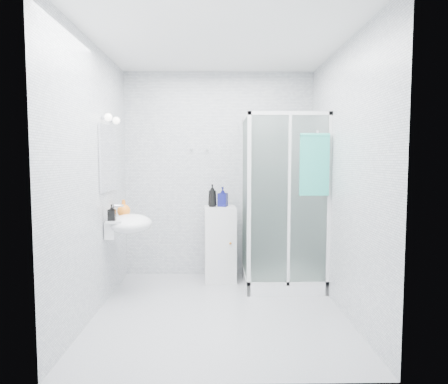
{
  "coord_description": "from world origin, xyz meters",
  "views": [
    {
      "loc": [
        -0.02,
        -3.83,
        1.48
      ],
      "look_at": [
        0.05,
        0.35,
        1.15
      ],
      "focal_mm": 32.0,
      "sensor_mm": 36.0,
      "label": 1
    }
  ],
  "objects_px": {
    "shampoo_bottle_a": "(212,195)",
    "hand_towel": "(314,163)",
    "wall_basin": "(128,224)",
    "soap_dispenser_black": "(112,212)",
    "storage_cabinet": "(220,244)",
    "soap_dispenser_orange": "(124,208)",
    "shower_enclosure": "(276,249)",
    "shampoo_bottle_b": "(223,197)"
  },
  "relations": [
    {
      "from": "shampoo_bottle_a",
      "to": "hand_towel",
      "type": "bearing_deg",
      "value": -31.16
    },
    {
      "from": "wall_basin",
      "to": "soap_dispenser_black",
      "type": "xyz_separation_m",
      "value": [
        -0.12,
        -0.19,
        0.15
      ]
    },
    {
      "from": "storage_cabinet",
      "to": "soap_dispenser_orange",
      "type": "xyz_separation_m",
      "value": [
        -1.07,
        -0.43,
        0.5
      ]
    },
    {
      "from": "shower_enclosure",
      "to": "soap_dispenser_black",
      "type": "height_order",
      "value": "shower_enclosure"
    },
    {
      "from": "shower_enclosure",
      "to": "shampoo_bottle_b",
      "type": "distance_m",
      "value": 0.9
    },
    {
      "from": "shampoo_bottle_b",
      "to": "soap_dispenser_black",
      "type": "xyz_separation_m",
      "value": [
        -1.16,
        -0.78,
        -0.09
      ]
    },
    {
      "from": "hand_towel",
      "to": "soap_dispenser_orange",
      "type": "relative_size",
      "value": 3.54
    },
    {
      "from": "storage_cabinet",
      "to": "soap_dispenser_orange",
      "type": "relative_size",
      "value": 4.94
    },
    {
      "from": "shampoo_bottle_a",
      "to": "storage_cabinet",
      "type": "bearing_deg",
      "value": -7.5
    },
    {
      "from": "soap_dispenser_orange",
      "to": "shower_enclosure",
      "type": "bearing_deg",
      "value": 6.24
    },
    {
      "from": "shampoo_bottle_b",
      "to": "soap_dispenser_black",
      "type": "relative_size",
      "value": 1.44
    },
    {
      "from": "shower_enclosure",
      "to": "wall_basin",
      "type": "relative_size",
      "value": 3.57
    },
    {
      "from": "shower_enclosure",
      "to": "storage_cabinet",
      "type": "distance_m",
      "value": 0.7
    },
    {
      "from": "shower_enclosure",
      "to": "shampoo_bottle_b",
      "type": "bearing_deg",
      "value": 156.04
    },
    {
      "from": "storage_cabinet",
      "to": "soap_dispenser_black",
      "type": "xyz_separation_m",
      "value": [
        -1.12,
        -0.75,
        0.49
      ]
    },
    {
      "from": "storage_cabinet",
      "to": "soap_dispenser_black",
      "type": "bearing_deg",
      "value": -149.22
    },
    {
      "from": "soap_dispenser_orange",
      "to": "shampoo_bottle_a",
      "type": "bearing_deg",
      "value": 24.47
    },
    {
      "from": "shower_enclosure",
      "to": "soap_dispenser_orange",
      "type": "relative_size",
      "value": 10.77
    },
    {
      "from": "hand_towel",
      "to": "shampoo_bottle_b",
      "type": "bearing_deg",
      "value": 144.76
    },
    {
      "from": "soap_dispenser_orange",
      "to": "soap_dispenser_black",
      "type": "height_order",
      "value": "soap_dispenser_orange"
    },
    {
      "from": "shower_enclosure",
      "to": "storage_cabinet",
      "type": "bearing_deg",
      "value": 159.6
    },
    {
      "from": "hand_towel",
      "to": "soap_dispenser_black",
      "type": "bearing_deg",
      "value": -177.27
    },
    {
      "from": "shower_enclosure",
      "to": "soap_dispenser_black",
      "type": "xyz_separation_m",
      "value": [
        -1.78,
        -0.5,
        0.5
      ]
    },
    {
      "from": "shampoo_bottle_b",
      "to": "soap_dispenser_orange",
      "type": "height_order",
      "value": "shampoo_bottle_b"
    },
    {
      "from": "hand_towel",
      "to": "shampoo_bottle_b",
      "type": "distance_m",
      "value": 1.25
    },
    {
      "from": "shower_enclosure",
      "to": "soap_dispenser_orange",
      "type": "distance_m",
      "value": 1.81
    },
    {
      "from": "shampoo_bottle_b",
      "to": "soap_dispenser_black",
      "type": "height_order",
      "value": "shampoo_bottle_b"
    },
    {
      "from": "shampoo_bottle_a",
      "to": "soap_dispenser_orange",
      "type": "height_order",
      "value": "shampoo_bottle_a"
    },
    {
      "from": "wall_basin",
      "to": "shampoo_bottle_b",
      "type": "bearing_deg",
      "value": 29.89
    },
    {
      "from": "shampoo_bottle_a",
      "to": "soap_dispenser_black",
      "type": "xyz_separation_m",
      "value": [
        -1.03,
        -0.76,
        -0.11
      ]
    },
    {
      "from": "wall_basin",
      "to": "shampoo_bottle_a",
      "type": "bearing_deg",
      "value": 32.34
    },
    {
      "from": "shampoo_bottle_b",
      "to": "hand_towel",
      "type": "bearing_deg",
      "value": -35.24
    },
    {
      "from": "shower_enclosure",
      "to": "shampoo_bottle_a",
      "type": "bearing_deg",
      "value": 161.14
    },
    {
      "from": "storage_cabinet",
      "to": "hand_towel",
      "type": "distance_m",
      "value": 1.55
    },
    {
      "from": "soap_dispenser_black",
      "to": "shampoo_bottle_a",
      "type": "bearing_deg",
      "value": 36.41
    },
    {
      "from": "shower_enclosure",
      "to": "wall_basin",
      "type": "distance_m",
      "value": 1.72
    },
    {
      "from": "storage_cabinet",
      "to": "shampoo_bottle_b",
      "type": "xyz_separation_m",
      "value": [
        0.03,
        0.03,
        0.58
      ]
    },
    {
      "from": "hand_towel",
      "to": "soap_dispenser_black",
      "type": "height_order",
      "value": "hand_towel"
    },
    {
      "from": "shampoo_bottle_b",
      "to": "soap_dispenser_orange",
      "type": "relative_size",
      "value": 1.3
    },
    {
      "from": "hand_towel",
      "to": "soap_dispenser_black",
      "type": "distance_m",
      "value": 2.18
    },
    {
      "from": "shower_enclosure",
      "to": "hand_towel",
      "type": "relative_size",
      "value": 3.04
    },
    {
      "from": "storage_cabinet",
      "to": "shower_enclosure",
      "type": "bearing_deg",
      "value": -23.21
    }
  ]
}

